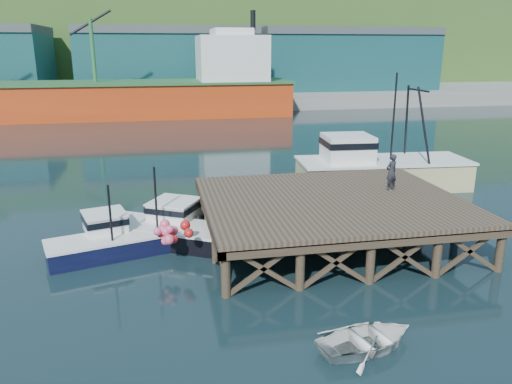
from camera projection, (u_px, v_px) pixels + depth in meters
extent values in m
plane|color=black|center=(216.00, 248.00, 23.10)|extent=(300.00, 300.00, 0.00)
cube|color=brown|center=(331.00, 200.00, 23.57)|extent=(12.00, 10.00, 0.25)
cube|color=#473828|center=(373.00, 243.00, 19.07)|extent=(12.00, 0.30, 0.35)
cylinder|color=#473828|center=(226.00, 277.00, 18.41)|extent=(0.36, 0.36, 2.60)
cylinder|color=#473828|center=(500.00, 253.00, 20.55)|extent=(0.36, 0.36, 2.60)
cylinder|color=#473828|center=(202.00, 202.00, 27.27)|extent=(0.36, 0.36, 2.60)
cylinder|color=#473828|center=(395.00, 191.00, 29.40)|extent=(0.36, 0.36, 2.60)
cube|color=gray|center=(169.00, 94.00, 88.76)|extent=(160.00, 40.00, 2.00)
cube|color=#194D54|center=(168.00, 63.00, 82.52)|extent=(28.00, 16.00, 9.00)
cube|color=#194D54|center=(340.00, 62.00, 88.13)|extent=(30.00, 16.00, 9.00)
cube|color=#C73C12|center=(81.00, 101.00, 65.45)|extent=(55.00, 9.50, 4.40)
cube|color=#26592D|center=(80.00, 83.00, 64.81)|extent=(55.50, 10.00, 0.30)
cube|color=silver|center=(231.00, 59.00, 67.72)|extent=(9.00, 9.00, 6.00)
cube|color=silver|center=(231.00, 33.00, 66.80)|extent=(5.00, 7.00, 1.20)
cylinder|color=black|center=(253.00, 20.00, 66.89)|extent=(0.70, 0.70, 2.50)
cube|color=#2D511E|center=(163.00, 38.00, 114.23)|extent=(220.00, 50.00, 22.00)
cube|color=black|center=(111.00, 247.00, 22.19)|extent=(5.67, 3.33, 0.83)
cube|color=silver|center=(110.00, 238.00, 22.07)|extent=(5.78, 3.40, 0.11)
cube|color=silver|center=(105.00, 223.00, 22.78)|extent=(2.15, 2.15, 0.83)
cube|color=black|center=(105.00, 219.00, 22.73)|extent=(2.27, 2.27, 0.28)
cylinder|color=black|center=(110.00, 214.00, 21.26)|extent=(0.10, 0.10, 2.58)
cube|color=black|center=(164.00, 234.00, 23.72)|extent=(6.37, 4.94, 0.84)
cube|color=silver|center=(164.00, 225.00, 23.60)|extent=(6.50, 5.04, 0.11)
cube|color=silver|center=(174.00, 210.00, 24.49)|extent=(2.75, 2.75, 0.84)
cube|color=black|center=(174.00, 207.00, 24.43)|extent=(2.90, 2.90, 0.28)
cylinder|color=black|center=(156.00, 199.00, 22.64)|extent=(0.10, 0.10, 2.98)
sphere|color=#DC5173|center=(161.00, 242.00, 21.07)|extent=(0.39, 0.39, 0.39)
sphere|color=#DC5173|center=(181.00, 235.00, 21.35)|extent=(0.39, 0.39, 0.39)
sphere|color=red|center=(172.00, 236.00, 20.79)|extent=(0.39, 0.39, 0.39)
cube|color=#CAC182|center=(382.00, 174.00, 32.90)|extent=(11.14, 4.49, 1.79)
cube|color=silver|center=(383.00, 160.00, 32.64)|extent=(11.35, 4.70, 0.15)
cube|color=silver|center=(348.00, 149.00, 31.94)|extent=(3.16, 2.97, 1.79)
cube|color=black|center=(349.00, 143.00, 31.83)|extent=(3.26, 3.08, 0.40)
cylinder|color=black|center=(393.00, 120.00, 32.00)|extent=(0.12, 0.12, 5.95)
imported|color=silver|center=(367.00, 339.00, 15.32)|extent=(3.67, 2.96, 0.67)
imported|color=black|center=(391.00, 172.00, 24.63)|extent=(0.77, 0.63, 1.81)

